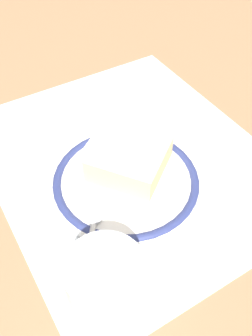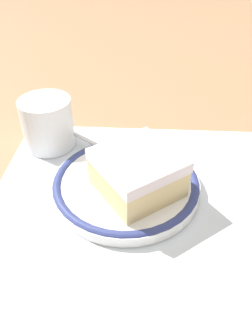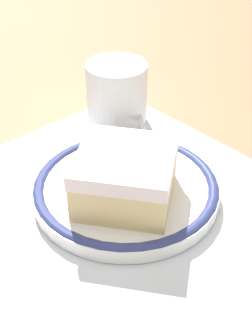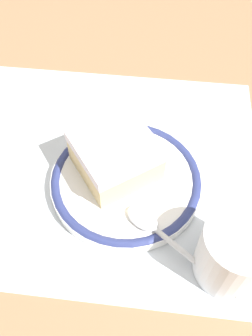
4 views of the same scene
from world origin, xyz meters
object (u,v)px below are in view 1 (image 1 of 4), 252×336
object	(u,v)px
cake_slice	(130,154)
spoon	(93,226)
plate	(126,182)
cup	(106,288)

from	to	relation	value
cake_slice	spoon	xyz separation A→B (m)	(-0.06, 0.08, -0.02)
plate	spoon	distance (m)	0.08
cup	spoon	bearing A→B (deg)	-18.11
spoon	cup	xyz separation A→B (m)	(-0.07, 0.02, 0.01)
plate	cup	size ratio (longest dim) A/B	2.50
cake_slice	plate	bearing A→B (deg)	136.04
cake_slice	spoon	world-z (taller)	cake_slice
plate	cake_slice	size ratio (longest dim) A/B	1.50
spoon	cup	size ratio (longest dim) A/B	1.70
cake_slice	cup	xyz separation A→B (m)	(-0.13, 0.11, -0.01)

